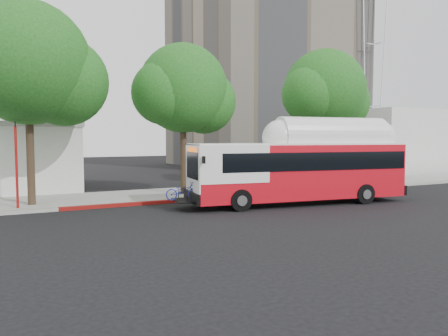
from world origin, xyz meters
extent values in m
plane|color=black|center=(0.00, 0.00, 0.00)|extent=(120.00, 120.00, 0.00)
cube|color=gray|center=(0.00, 6.50, 0.07)|extent=(60.00, 5.00, 0.15)
cube|color=gray|center=(0.00, 3.90, 0.07)|extent=(60.00, 0.30, 0.15)
cube|color=maroon|center=(-3.00, 3.90, 0.08)|extent=(10.00, 0.32, 0.16)
cylinder|color=#2D2116|center=(-9.00, 5.50, 3.04)|extent=(0.36, 0.36, 6.08)
sphere|color=#174F16|center=(-9.00, 5.50, 6.84)|extent=(5.80, 5.80, 5.80)
sphere|color=#174F16|center=(-7.41, 5.70, 6.08)|extent=(4.35, 4.35, 4.35)
cylinder|color=#2D2116|center=(-1.00, 6.00, 2.72)|extent=(0.36, 0.36, 5.44)
sphere|color=#174F16|center=(-1.00, 6.00, 6.12)|extent=(5.00, 5.00, 5.00)
sphere|color=#174F16|center=(0.38, 6.20, 5.44)|extent=(3.75, 3.75, 3.75)
cylinder|color=#2D2116|center=(9.00, 5.80, 2.88)|extent=(0.36, 0.36, 5.76)
sphere|color=#174F16|center=(9.00, 5.80, 6.48)|extent=(5.40, 5.40, 5.40)
sphere|color=#174F16|center=(10.48, 6.00, 5.76)|extent=(4.05, 4.05, 4.05)
cube|color=gray|center=(18.00, 28.00, 17.50)|extent=(18.00, 18.00, 35.00)
cube|color=silver|center=(30.00, 16.00, 3.00)|extent=(20.00, 12.00, 6.00)
cube|color=red|center=(3.08, 0.58, 1.66)|extent=(11.26, 3.92, 2.67)
cube|color=black|center=(3.53, 0.52, 2.21)|extent=(10.18, 3.82, 0.87)
cube|color=white|center=(3.08, 0.58, 3.03)|extent=(11.25, 3.84, 0.09)
cube|color=white|center=(4.90, 0.32, 3.26)|extent=(6.08, 2.65, 0.51)
cube|color=black|center=(-2.88, 1.43, 0.46)|extent=(0.96, 1.74, 0.06)
imported|color=navy|center=(-2.88, 1.43, 0.90)|extent=(0.77, 1.64, 0.83)
cylinder|color=#A31211|center=(-9.64, 4.67, 1.93)|extent=(0.12, 0.12, 3.86)
cube|color=black|center=(-9.64, 4.67, 3.95)|extent=(0.05, 0.39, 0.24)
camera|label=1|loc=(-10.28, -17.11, 3.35)|focal=35.00mm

